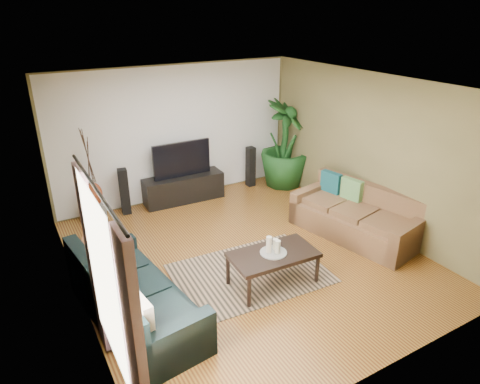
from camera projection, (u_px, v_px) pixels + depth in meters
floor at (246, 256)px, 6.87m from camera, size 5.50×5.50×0.00m
ceiling at (247, 86)px, 5.79m from camera, size 5.50×5.50×0.00m
wall_back at (176, 134)px, 8.51m from camera, size 5.00×0.00×5.00m
wall_front at (391, 269)px, 4.14m from camera, size 5.00×0.00×5.00m
wall_left at (70, 216)px, 5.18m from camera, size 0.00×5.50×5.50m
wall_right at (370, 152)px, 7.47m from camera, size 0.00×5.50×5.50m
backwall_panel at (177, 134)px, 8.50m from camera, size 4.90×0.00×4.90m
window_pane at (103, 279)px, 3.90m from camera, size 0.00×1.80×1.80m
curtain_near at (136, 351)px, 3.43m from camera, size 0.08×0.35×2.20m
curtain_far at (94, 262)px, 4.62m from camera, size 0.08×0.35×2.20m
curtain_rod at (95, 188)px, 3.57m from camera, size 0.03×1.90×0.03m
sofa_left at (134, 291)px, 5.33m from camera, size 1.24×2.35×0.85m
sofa_right at (355, 213)px, 7.34m from camera, size 1.40×2.32×0.85m
area_rug at (250, 273)px, 6.42m from camera, size 2.31×1.70×0.01m
coffee_table at (273, 268)px, 6.11m from camera, size 1.26×0.73×0.50m
candle_tray at (273, 252)px, 6.01m from camera, size 0.38×0.38×0.02m
candle_tall at (269, 245)px, 5.95m from camera, size 0.08×0.08×0.24m
candle_mid at (278, 247)px, 5.95m from camera, size 0.08×0.08×0.19m
candle_short at (275, 244)px, 6.05m from camera, size 0.08×0.08×0.16m
tv_stand at (183, 188)px, 8.74m from camera, size 1.64×0.54×0.54m
television at (182, 159)px, 8.49m from camera, size 1.19×0.06×0.70m
speaker_left at (124, 192)px, 8.12m from camera, size 0.18×0.20×0.90m
speaker_right at (251, 167)px, 9.40m from camera, size 0.17×0.18×0.89m
potted_plant at (285, 144)px, 9.24m from camera, size 1.47×1.47×1.88m
plant_pot at (283, 179)px, 9.57m from camera, size 0.35×0.35×0.27m
pedestal at (96, 211)px, 7.96m from camera, size 0.40×0.40×0.36m
vase at (93, 194)px, 7.82m from camera, size 0.33×0.33×0.46m
side_table at (102, 260)px, 6.23m from camera, size 0.70×0.70×0.58m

